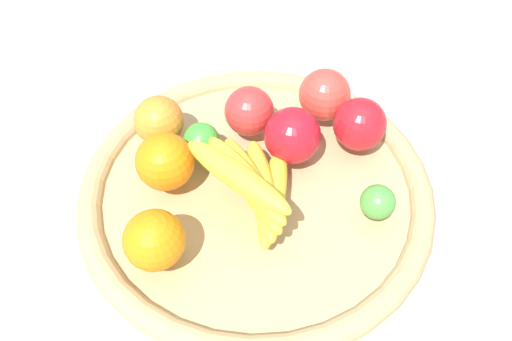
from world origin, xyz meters
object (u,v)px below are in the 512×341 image
(banana_bunch, at_px, (254,185))
(orange_0, at_px, (165,162))
(orange_2, at_px, (154,240))
(orange_1, at_px, (159,121))
(lime_0, at_px, (201,141))
(apple_1, at_px, (290,134))
(apple_0, at_px, (325,95))
(apple_2, at_px, (249,111))
(lime_1, at_px, (378,202))
(apple_3, at_px, (360,124))

(banana_bunch, distance_m, orange_0, 0.12)
(banana_bunch, relative_size, orange_2, 2.30)
(orange_0, height_order, orange_1, orange_0)
(lime_0, bearing_deg, apple_1, 46.66)
(orange_0, bearing_deg, orange_2, -42.64)
(apple_0, height_order, apple_2, apple_0)
(orange_0, height_order, lime_1, orange_0)
(orange_0, xyz_separation_m, orange_2, (0.08, -0.08, -0.00))
(orange_0, relative_size, lime_0, 1.51)
(apple_2, bearing_deg, lime_1, 4.01)
(apple_2, xyz_separation_m, apple_1, (0.07, 0.01, 0.00))
(banana_bunch, relative_size, apple_3, 2.26)
(apple_3, bearing_deg, orange_0, -118.12)
(lime_0, bearing_deg, banana_bunch, -4.89)
(banana_bunch, bearing_deg, apple_3, 84.68)
(apple_2, bearing_deg, orange_2, -69.63)
(orange_0, xyz_separation_m, apple_3, (0.12, 0.23, -0.00))
(apple_0, relative_size, orange_2, 1.05)
(apple_3, relative_size, orange_1, 1.05)
(orange_1, relative_size, orange_2, 0.97)
(apple_3, height_order, orange_2, apple_3)
(apple_3, bearing_deg, lime_0, -127.70)
(apple_0, xyz_separation_m, apple_2, (-0.05, -0.10, -0.00))
(lime_1, relative_size, orange_2, 0.62)
(orange_1, height_order, orange_2, orange_2)
(orange_1, height_order, apple_1, apple_1)
(banana_bunch, xyz_separation_m, apple_2, (-0.10, 0.09, -0.01))
(apple_0, bearing_deg, lime_1, -27.18)
(lime_0, distance_m, apple_0, 0.19)
(banana_bunch, relative_size, apple_0, 2.20)
(apple_1, bearing_deg, banana_bunch, -71.08)
(apple_2, bearing_deg, banana_bunch, -40.12)
(orange_0, relative_size, apple_0, 1.01)
(orange_2, bearing_deg, orange_1, 142.39)
(orange_0, distance_m, orange_2, 0.11)
(apple_0, bearing_deg, apple_3, -7.03)
(orange_0, distance_m, apple_2, 0.14)
(lime_1, bearing_deg, apple_0, 152.82)
(orange_1, bearing_deg, apple_0, 59.05)
(lime_0, height_order, orange_1, orange_1)
(apple_0, bearing_deg, orange_0, -102.35)
(banana_bunch, height_order, orange_2, banana_bunch)
(orange_2, relative_size, apple_1, 0.93)
(apple_3, bearing_deg, orange_2, -97.36)
(lime_0, bearing_deg, apple_3, 52.30)
(lime_0, xyz_separation_m, apple_0, (0.06, 0.18, 0.01))
(lime_1, bearing_deg, orange_2, -119.60)
(orange_0, distance_m, orange_1, 0.08)
(orange_1, relative_size, lime_1, 1.57)
(apple_0, height_order, orange_1, apple_0)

